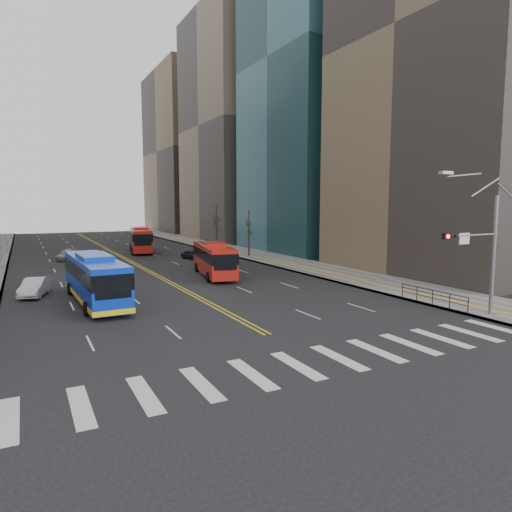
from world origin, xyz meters
TOP-DOWN VIEW (x-y plane):
  - ground at (0.00, 0.00)m, footprint 220.00×220.00m
  - sidewalk_right at (17.50, 45.00)m, footprint 7.00×130.00m
  - crosswalk at (0.00, 0.00)m, footprint 26.70×4.00m
  - centerline at (0.00, 55.00)m, footprint 0.55×100.00m
  - office_towers at (0.12, 68.51)m, footprint 83.00×134.00m
  - signal_mast at (13.77, 2.00)m, footprint 5.37×0.37m
  - pedestrian_railing at (14.30, 6.00)m, footprint 0.06×6.06m
  - street_trees at (-7.18, 34.55)m, footprint 35.20×47.20m
  - blue_bus at (-7.54, 18.49)m, footprint 3.31×12.85m
  - red_bus_near at (5.17, 26.17)m, footprint 4.58×11.34m
  - red_bus_far at (3.99, 53.60)m, footprint 4.98×12.62m
  - car_white at (-11.60, 23.21)m, footprint 2.73×4.69m
  - car_dark_mid at (7.91, 40.99)m, footprint 2.42×3.86m
  - car_silver at (-7.20, 47.75)m, footprint 3.39×4.94m
  - car_dark_far at (12.50, 83.68)m, footprint 3.02×4.88m

SIDE VIEW (x-z plane):
  - ground at x=0.00m, z-range 0.00..0.00m
  - crosswalk at x=0.00m, z-range 0.00..0.01m
  - centerline at x=0.00m, z-range 0.00..0.01m
  - sidewalk_right at x=17.50m, z-range 0.00..0.15m
  - car_dark_mid at x=7.91m, z-range 0.00..1.22m
  - car_dark_far at x=12.50m, z-range 0.00..1.26m
  - car_silver at x=-7.20m, z-range 0.00..1.33m
  - car_white at x=-11.60m, z-range 0.00..1.46m
  - pedestrian_railing at x=14.30m, z-range 0.31..1.33m
  - blue_bus at x=-7.54m, z-range 0.09..3.79m
  - red_bus_near at x=5.17m, z-range 0.20..3.71m
  - red_bus_far at x=3.99m, z-range 0.21..4.09m
  - signal_mast at x=13.77m, z-range 0.16..9.55m
  - street_trees at x=-7.18m, z-range 1.07..8.67m
  - office_towers at x=0.12m, z-range -5.08..52.92m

